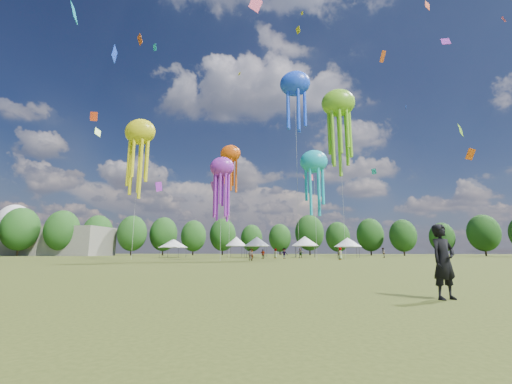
# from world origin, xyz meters

# --- Properties ---
(ground) EXTENTS (300.00, 300.00, 0.00)m
(ground) POSITION_xyz_m (0.00, 0.00, 0.00)
(ground) COLOR #384416
(ground) RESTS_ON ground
(observer_main) EXTENTS (0.83, 0.74, 1.91)m
(observer_main) POSITION_xyz_m (7.93, -1.42, 0.96)
(observer_main) COLOR black
(observer_main) RESTS_ON ground
(spectator_near) EXTENTS (0.92, 0.84, 1.54)m
(spectator_near) POSITION_xyz_m (-3.05, 31.50, 0.77)
(spectator_near) COLOR gray
(spectator_near) RESTS_ON ground
(spectators_far) EXTENTS (22.62, 16.35, 1.89)m
(spectators_far) POSITION_xyz_m (4.66, 46.73, 0.89)
(spectators_far) COLOR gray
(spectators_far) RESTS_ON ground
(festival_tents) EXTENTS (39.79, 11.36, 4.35)m
(festival_tents) POSITION_xyz_m (-4.83, 54.14, 3.08)
(festival_tents) COLOR #47474C
(festival_tents) RESTS_ON ground
(show_kites) EXTENTS (37.22, 14.26, 28.51)m
(show_kites) POSITION_xyz_m (-1.79, 37.03, 19.33)
(show_kites) COLOR #D74F0D
(show_kites) RESTS_ON ground
(small_kites) EXTENTS (66.21, 59.44, 44.71)m
(small_kites) POSITION_xyz_m (1.72, 43.47, 29.17)
(small_kites) COLOR #D74F0D
(small_kites) RESTS_ON ground
(treeline) EXTENTS (201.57, 95.24, 13.43)m
(treeline) POSITION_xyz_m (-3.87, 62.51, 6.54)
(treeline) COLOR #38281C
(treeline) RESTS_ON ground
(hangar) EXTENTS (40.00, 12.00, 8.00)m
(hangar) POSITION_xyz_m (-72.00, 72.00, 4.00)
(hangar) COLOR gray
(hangar) RESTS_ON ground
(radome) EXTENTS (9.00, 9.00, 16.00)m
(radome) POSITION_xyz_m (-88.00, 78.00, 9.99)
(radome) COLOR white
(radome) RESTS_ON ground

